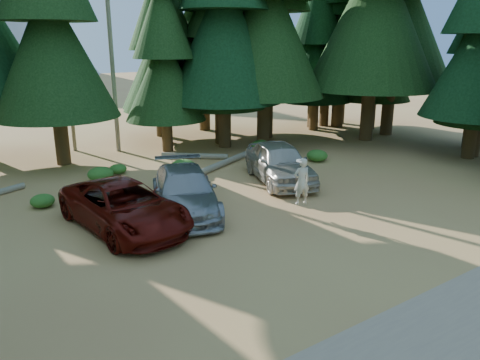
% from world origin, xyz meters
% --- Properties ---
extents(ground, '(160.00, 160.00, 0.00)m').
position_xyz_m(ground, '(0.00, 0.00, 0.00)').
color(ground, '#B3794B').
rests_on(ground, ground).
extents(gravel_strip, '(26.00, 3.50, 0.01)m').
position_xyz_m(gravel_strip, '(0.00, -6.50, 0.01)').
color(gravel_strip, '#A18675').
rests_on(gravel_strip, ground).
extents(forest_belt_north, '(36.00, 7.00, 22.00)m').
position_xyz_m(forest_belt_north, '(0.00, 15.00, 0.00)').
color(forest_belt_north, black).
rests_on(forest_belt_north, ground).
extents(forest_belt_east, '(6.00, 22.00, 22.00)m').
position_xyz_m(forest_belt_east, '(15.50, 4.00, 0.00)').
color(forest_belt_east, black).
rests_on(forest_belt_east, ground).
extents(snag_front, '(0.24, 0.24, 12.00)m').
position_xyz_m(snag_front, '(0.80, 14.50, 6.00)').
color(snag_front, gray).
rests_on(snag_front, ground).
extents(snag_back, '(0.20, 0.20, 10.00)m').
position_xyz_m(snag_back, '(-1.20, 16.00, 5.00)').
color(snag_back, gray).
rests_on(snag_back, ground).
extents(red_pickup, '(3.17, 5.80, 1.54)m').
position_xyz_m(red_pickup, '(-3.08, 3.42, 0.77)').
color(red_pickup, '#590D07').
rests_on(red_pickup, ground).
extents(silver_minivan_center, '(3.99, 5.76, 1.55)m').
position_xyz_m(silver_minivan_center, '(-0.68, 3.70, 0.77)').
color(silver_minivan_center, '#9D9FA5').
rests_on(silver_minivan_center, ground).
extents(silver_minivan_right, '(3.70, 5.54, 1.75)m').
position_xyz_m(silver_minivan_right, '(4.51, 4.72, 0.88)').
color(silver_minivan_right, '#B8B0A3').
rests_on(silver_minivan_right, ground).
extents(frisbee_player, '(0.69, 0.53, 1.66)m').
position_xyz_m(frisbee_player, '(2.48, 1.00, 1.28)').
color(frisbee_player, beige).
rests_on(frisbee_player, ground).
extents(log_mid, '(2.86, 2.54, 0.29)m').
position_xyz_m(log_mid, '(3.48, 10.50, 0.15)').
color(log_mid, gray).
rests_on(log_mid, ground).
extents(log_right, '(4.45, 2.37, 0.31)m').
position_xyz_m(log_right, '(4.07, 8.42, 0.15)').
color(log_right, gray).
rests_on(log_right, ground).
extents(shrub_left, '(0.88, 0.88, 0.48)m').
position_xyz_m(shrub_left, '(-4.87, 7.13, 0.24)').
color(shrub_left, '#25641E').
rests_on(shrub_left, ground).
extents(shrub_center_left, '(1.13, 1.13, 0.62)m').
position_xyz_m(shrub_center_left, '(-1.96, 9.27, 0.31)').
color(shrub_center_left, '#25641E').
rests_on(shrub_center_left, ground).
extents(shrub_center_right, '(0.80, 0.80, 0.44)m').
position_xyz_m(shrub_center_right, '(-0.89, 10.00, 0.22)').
color(shrub_center_right, '#25641E').
rests_on(shrub_center_right, ground).
extents(shrub_right, '(1.23, 1.23, 0.67)m').
position_xyz_m(shrub_right, '(1.60, 8.23, 0.34)').
color(shrub_right, '#25641E').
rests_on(shrub_right, ground).
extents(shrub_far_right, '(1.11, 1.11, 0.61)m').
position_xyz_m(shrub_far_right, '(7.48, 10.00, 0.31)').
color(shrub_far_right, '#25641E').
rests_on(shrub_far_right, ground).
extents(shrub_edge_east, '(1.07, 1.07, 0.59)m').
position_xyz_m(shrub_edge_east, '(8.43, 6.46, 0.30)').
color(shrub_edge_east, '#25641E').
rests_on(shrub_edge_east, ground).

